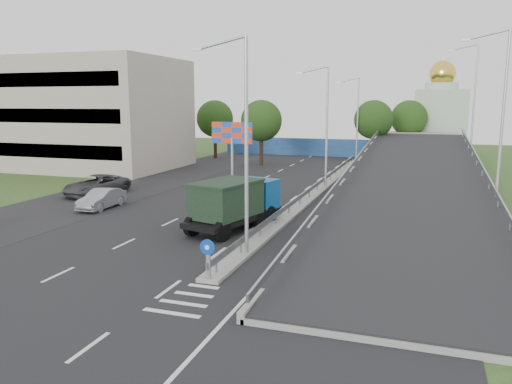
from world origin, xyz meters
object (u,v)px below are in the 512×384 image
at_px(sign_bollard, 208,259).
at_px(lamp_post_mid, 325,121).
at_px(dump_truck, 235,202).
at_px(parked_car_b, 102,199).
at_px(parked_car_c, 96,185).
at_px(lamp_post_near, 242,135).
at_px(billboard, 232,136).
at_px(lamp_post_far, 356,115).
at_px(church, 440,117).

height_order(sign_bollard, lamp_post_mid, lamp_post_mid).
distance_m(dump_truck, parked_car_b, 11.11).
height_order(sign_bollard, parked_car_c, sign_bollard).
relative_size(lamp_post_near, dump_truck, 1.43).
bearing_deg(sign_bollard, lamp_post_near, 88.36).
bearing_deg(billboard, lamp_post_far, 63.16).
relative_size(sign_bollard, parked_car_b, 0.40).
xyz_separation_m(lamp_post_mid, dump_truck, (-2.26, -15.14, -4.18)).
relative_size(lamp_post_near, lamp_post_far, 1.00).
xyz_separation_m(parked_car_b, parked_car_c, (-3.54, 4.27, 0.10)).
distance_m(sign_bollard, lamp_post_mid, 24.30).
bearing_deg(billboard, sign_bollard, -70.79).
relative_size(lamp_post_far, parked_car_b, 2.39).
bearing_deg(lamp_post_mid, lamp_post_far, 90.00).
bearing_deg(sign_bollard, lamp_post_far, 89.86).
distance_m(billboard, parked_car_b, 15.72).
height_order(church, parked_car_c, church).
distance_m(lamp_post_far, billboard, 20.24).
bearing_deg(lamp_post_far, dump_truck, -93.68).
distance_m(billboard, parked_car_c, 13.38).
height_order(sign_bollard, billboard, billboard).
height_order(sign_bollard, lamp_post_far, lamp_post_far).
bearing_deg(dump_truck, parked_car_b, -176.98).
height_order(sign_bollard, church, church).
bearing_deg(billboard, parked_car_c, -125.50).
bearing_deg(lamp_post_far, billboard, -116.84).
xyz_separation_m(church, dump_truck, (-12.15, -49.14, -3.68)).
height_order(dump_truck, parked_car_b, dump_truck).
distance_m(sign_bollard, parked_car_c, 22.51).
bearing_deg(lamp_post_mid, billboard, 167.62).
bearing_deg(billboard, lamp_post_mid, -12.38).
relative_size(lamp_post_mid, billboard, 1.83).
distance_m(lamp_post_mid, parked_car_c, 19.35).
bearing_deg(lamp_post_near, lamp_post_mid, 90.00).
relative_size(billboard, parked_car_c, 0.96).
bearing_deg(dump_truck, parked_car_c, 170.51).
relative_size(lamp_post_mid, dump_truck, 1.43).
relative_size(lamp_post_mid, parked_car_b, 2.39).
bearing_deg(lamp_post_near, lamp_post_far, 90.00).
bearing_deg(parked_car_c, sign_bollard, -34.73).
height_order(lamp_post_near, parked_car_c, lamp_post_near).
height_order(lamp_post_near, lamp_post_mid, same).
bearing_deg(lamp_post_mid, parked_car_c, -152.83).
relative_size(lamp_post_far, billboard, 1.83).
bearing_deg(church, lamp_post_far, -125.24).
xyz_separation_m(lamp_post_near, dump_truck, (-2.26, 4.86, -4.18)).
height_order(lamp_post_far, parked_car_c, lamp_post_far).
relative_size(sign_bollard, billboard, 0.30).
xyz_separation_m(sign_bollard, church, (10.00, 57.83, 4.28)).
height_order(lamp_post_far, church, church).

